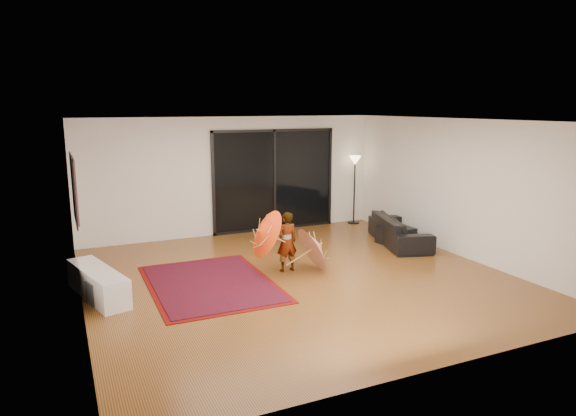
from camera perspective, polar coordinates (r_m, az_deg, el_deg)
floor at (r=9.01m, az=1.19°, el=-7.74°), size 7.00×7.00×0.00m
ceiling at (r=8.52m, az=1.26°, el=9.69°), size 7.00×7.00×0.00m
wall_back at (r=11.88m, az=-6.07°, el=3.56°), size 7.00×0.00×7.00m
wall_front at (r=5.79m, az=16.35°, el=-5.12°), size 7.00×0.00×7.00m
wall_left at (r=7.85m, az=-22.51°, el=-1.26°), size 0.00×7.00×7.00m
wall_right at (r=10.63m, az=18.52°, el=2.12°), size 0.00×7.00×7.00m
sliding_door at (r=12.22m, az=-1.55°, el=3.12°), size 3.06×0.07×2.40m
painting at (r=8.79m, az=-22.67°, el=1.98°), size 0.04×1.28×1.08m
media_console at (r=8.58m, az=-20.37°, el=-7.84°), size 0.84×1.71×0.46m
speaker at (r=8.36m, az=-20.21°, el=-8.75°), size 0.39×0.39×0.35m
persian_rug at (r=8.80m, az=-8.62°, el=-8.27°), size 2.02×2.80×0.02m
sofa at (r=11.34m, az=12.28°, el=-2.43°), size 1.36×2.19×0.60m
ottoman at (r=11.35m, az=11.88°, el=-3.01°), size 0.71×0.71×0.36m
floor_lamp at (r=12.96m, az=7.44°, el=4.18°), size 0.29×0.29×1.71m
child at (r=9.21m, az=-0.15°, el=-3.77°), size 0.41×0.27×1.09m
parasol_orange at (r=8.91m, az=-3.25°, el=-3.05°), size 0.56×0.89×0.89m
parasol_white at (r=9.34m, az=3.59°, el=-3.83°), size 0.54×0.86×0.93m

